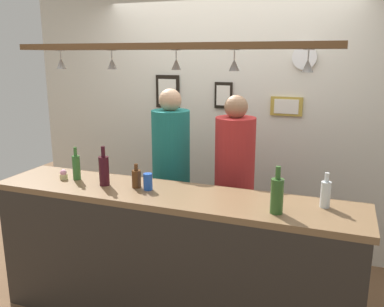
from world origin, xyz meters
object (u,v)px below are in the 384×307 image
(bottle_beer_brown_stubby, at_px, (136,178))
(picture_frame_crest, at_px, (223,95))
(bottle_beer_green_import, at_px, (76,167))
(bottle_soda_clear, at_px, (326,193))
(person_left_teal_shirt, at_px, (171,163))
(cupcake, at_px, (64,175))
(drink_can, at_px, (148,182))
(person_right_red_shirt, at_px, (234,172))
(bottle_wine_dark_red, at_px, (104,170))
(bottle_champagne_green, at_px, (277,195))
(picture_frame_caricature, at_px, (168,92))
(picture_frame_lower_pair, at_px, (286,106))
(wall_clock, at_px, (304,57))

(bottle_beer_brown_stubby, relative_size, picture_frame_crest, 0.69)
(picture_frame_crest, bearing_deg, bottle_beer_green_import, -119.93)
(bottle_soda_clear, bearing_deg, bottle_beer_brown_stubby, -176.95)
(picture_frame_crest, bearing_deg, person_left_teal_shirt, -113.40)
(cupcake, bearing_deg, drink_can, 0.04)
(person_right_red_shirt, relative_size, bottle_wine_dark_red, 5.54)
(bottle_champagne_green, distance_m, cupcake, 1.69)
(bottle_soda_clear, xyz_separation_m, drink_can, (-1.22, -0.09, -0.03))
(picture_frame_caricature, relative_size, picture_frame_crest, 1.31)
(person_left_teal_shirt, xyz_separation_m, bottle_soda_clear, (1.36, -0.64, 0.09))
(person_right_red_shirt, distance_m, bottle_wine_dark_red, 1.11)
(drink_can, bearing_deg, person_left_teal_shirt, 100.55)
(bottle_beer_brown_stubby, bearing_deg, picture_frame_crest, 79.53)
(cupcake, xyz_separation_m, picture_frame_crest, (0.89, 1.40, 0.53))
(bottle_soda_clear, bearing_deg, picture_frame_caricature, 142.06)
(person_right_red_shirt, distance_m, bottle_soda_clear, 1.01)
(drink_can, height_order, picture_frame_lower_pair, picture_frame_lower_pair)
(drink_can, bearing_deg, bottle_soda_clear, 4.22)
(person_right_red_shirt, height_order, picture_frame_crest, picture_frame_crest)
(picture_frame_crest, bearing_deg, person_right_red_shirt, -65.45)
(person_left_teal_shirt, distance_m, picture_frame_caricature, 0.94)
(bottle_soda_clear, bearing_deg, person_right_red_shirt, 139.99)
(bottle_beer_green_import, distance_m, drink_can, 0.64)
(person_left_teal_shirt, xyz_separation_m, person_right_red_shirt, (0.59, 0.00, -0.02))
(drink_can, bearing_deg, picture_frame_caricature, 108.09)
(drink_can, bearing_deg, bottle_champagne_green, -7.31)
(bottle_beer_brown_stubby, height_order, picture_frame_crest, picture_frame_crest)
(cupcake, height_order, picture_frame_crest, picture_frame_crest)
(drink_can, height_order, picture_frame_crest, picture_frame_crest)
(person_left_teal_shirt, relative_size, picture_frame_crest, 6.52)
(bottle_beer_green_import, xyz_separation_m, wall_clock, (1.55, 1.36, 0.83))
(picture_frame_lower_pair, bearing_deg, bottle_wine_dark_red, -128.50)
(bottle_champagne_green, height_order, bottle_beer_green_import, bottle_champagne_green)
(person_right_red_shirt, distance_m, bottle_beer_brown_stubby, 0.91)
(person_left_teal_shirt, relative_size, wall_clock, 7.71)
(person_left_teal_shirt, bearing_deg, bottle_wine_dark_red, -106.06)
(picture_frame_lower_pair, bearing_deg, cupcake, -137.29)
(person_left_teal_shirt, xyz_separation_m, cupcake, (-0.60, -0.73, 0.04))
(bottle_champagne_green, bearing_deg, wall_clock, 91.24)
(bottle_champagne_green, relative_size, cupcake, 3.85)
(picture_frame_caricature, xyz_separation_m, picture_frame_lower_pair, (1.23, 0.00, -0.10))
(person_left_teal_shirt, relative_size, picture_frame_caricature, 4.99)
(bottle_beer_brown_stubby, distance_m, picture_frame_caricature, 1.51)
(person_left_teal_shirt, xyz_separation_m, bottle_wine_dark_red, (-0.22, -0.75, 0.12))
(bottle_beer_brown_stubby, bearing_deg, picture_frame_caricature, 104.35)
(bottle_soda_clear, xyz_separation_m, bottle_beer_green_import, (-1.86, -0.06, 0.01))
(person_right_red_shirt, bearing_deg, drink_can, -121.74)
(bottle_soda_clear, bearing_deg, drink_can, -175.78)
(bottle_beer_green_import, height_order, cupcake, bottle_beer_green_import)
(picture_frame_crest, bearing_deg, bottle_soda_clear, -50.71)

